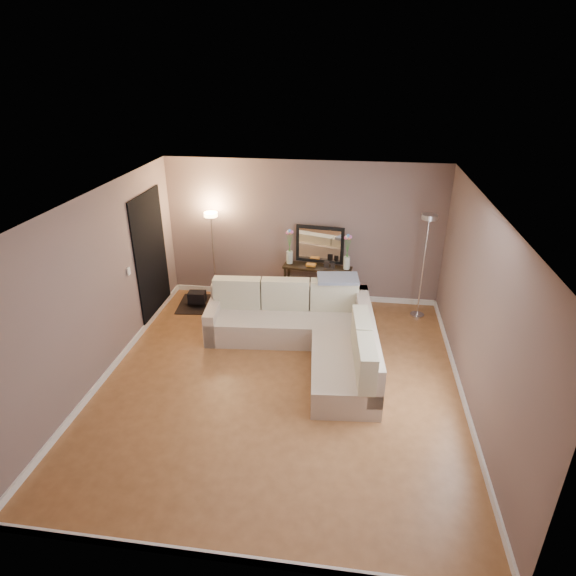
# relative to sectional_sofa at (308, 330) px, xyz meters

# --- Properties ---
(floor) EXTENTS (5.00, 5.50, 0.01)m
(floor) POSITION_rel_sectional_sofa_xyz_m (-0.30, -0.91, -0.34)
(floor) COLOR #9C6438
(floor) RESTS_ON ground
(ceiling) EXTENTS (5.00, 5.50, 0.01)m
(ceiling) POSITION_rel_sectional_sofa_xyz_m (-0.30, -0.91, 2.27)
(ceiling) COLOR white
(ceiling) RESTS_ON ground
(wall_back) EXTENTS (5.00, 0.02, 2.60)m
(wall_back) POSITION_rel_sectional_sofa_xyz_m (-0.30, 1.85, 0.96)
(wall_back) COLOR #78625C
(wall_back) RESTS_ON ground
(wall_front) EXTENTS (5.00, 0.02, 2.60)m
(wall_front) POSITION_rel_sectional_sofa_xyz_m (-0.30, -3.67, 0.96)
(wall_front) COLOR #78625C
(wall_front) RESTS_ON ground
(wall_left) EXTENTS (0.02, 5.50, 2.60)m
(wall_left) POSITION_rel_sectional_sofa_xyz_m (-2.81, -0.91, 0.96)
(wall_left) COLOR #78625C
(wall_left) RESTS_ON ground
(wall_right) EXTENTS (0.02, 5.50, 2.60)m
(wall_right) POSITION_rel_sectional_sofa_xyz_m (2.21, -0.91, 0.96)
(wall_right) COLOR #78625C
(wall_right) RESTS_ON ground
(baseboard_back) EXTENTS (5.00, 0.03, 0.10)m
(baseboard_back) POSITION_rel_sectional_sofa_xyz_m (-0.30, 1.82, -0.29)
(baseboard_back) COLOR white
(baseboard_back) RESTS_ON ground
(baseboard_front) EXTENTS (5.00, 0.03, 0.10)m
(baseboard_front) POSITION_rel_sectional_sofa_xyz_m (-0.30, -3.65, -0.29)
(baseboard_front) COLOR white
(baseboard_front) RESTS_ON ground
(baseboard_left) EXTENTS (0.03, 5.50, 0.10)m
(baseboard_left) POSITION_rel_sectional_sofa_xyz_m (-2.78, -0.91, -0.29)
(baseboard_left) COLOR white
(baseboard_left) RESTS_ON ground
(baseboard_right) EXTENTS (0.03, 5.50, 0.10)m
(baseboard_right) POSITION_rel_sectional_sofa_xyz_m (2.19, -0.91, -0.29)
(baseboard_right) COLOR white
(baseboard_right) RESTS_ON ground
(doorway) EXTENTS (0.02, 1.20, 2.20)m
(doorway) POSITION_rel_sectional_sofa_xyz_m (-2.78, 0.79, 0.76)
(doorway) COLOR black
(doorway) RESTS_ON ground
(switch_plate) EXTENTS (0.02, 0.08, 0.12)m
(switch_plate) POSITION_rel_sectional_sofa_xyz_m (-2.78, -0.06, 0.86)
(switch_plate) COLOR white
(switch_plate) RESTS_ON ground
(sectional_sofa) EXTENTS (2.80, 2.56, 0.92)m
(sectional_sofa) POSITION_rel_sectional_sofa_xyz_m (0.00, 0.00, 0.00)
(sectional_sofa) COLOR beige
(sectional_sofa) RESTS_ON floor
(throw_blanket) EXTENTS (0.70, 0.47, 0.09)m
(throw_blanket) POSITION_rel_sectional_sofa_xyz_m (0.40, 0.68, 0.61)
(throw_blanket) COLOR gray
(throw_blanket) RESTS_ON sectional_sofa
(console_table) EXTENTS (1.26, 0.48, 0.76)m
(console_table) POSITION_rel_sectional_sofa_xyz_m (-0.07, 1.58, 0.09)
(console_table) COLOR black
(console_table) RESTS_ON floor
(leaning_mirror) EXTENTS (0.87, 0.14, 0.68)m
(leaning_mirror) POSITION_rel_sectional_sofa_xyz_m (0.02, 1.72, 0.79)
(leaning_mirror) COLOR black
(leaning_mirror) RESTS_ON console_table
(table_decor) EXTENTS (0.52, 0.15, 0.12)m
(table_decor) POSITION_rel_sectional_sofa_xyz_m (-0.00, 1.53, 0.47)
(table_decor) COLOR orange
(table_decor) RESTS_ON console_table
(flower_vase_left) EXTENTS (0.15, 0.13, 0.65)m
(flower_vase_left) POSITION_rel_sectional_sofa_xyz_m (-0.52, 1.63, 0.71)
(flower_vase_left) COLOR silver
(flower_vase_left) RESTS_ON console_table
(flower_vase_right) EXTENTS (0.15, 0.13, 0.65)m
(flower_vase_right) POSITION_rel_sectional_sofa_xyz_m (0.52, 1.50, 0.71)
(flower_vase_right) COLOR silver
(flower_vase_right) RESTS_ON console_table
(floor_lamp_lit) EXTENTS (0.26, 0.26, 1.68)m
(floor_lamp_lit) POSITION_rel_sectional_sofa_xyz_m (-1.93, 1.59, 0.85)
(floor_lamp_lit) COLOR silver
(floor_lamp_lit) RESTS_ON floor
(floor_lamp_unlit) EXTENTS (0.30, 0.30, 1.87)m
(floor_lamp_unlit) POSITION_rel_sectional_sofa_xyz_m (1.82, 1.37, 0.98)
(floor_lamp_unlit) COLOR silver
(floor_lamp_unlit) RESTS_ON floor
(charcoal_rug) EXTENTS (1.17, 0.93, 0.01)m
(charcoal_rug) POSITION_rel_sectional_sofa_xyz_m (-1.99, 1.27, -0.33)
(charcoal_rug) COLOR black
(charcoal_rug) RESTS_ON floor
(black_bag) EXTENTS (0.33, 0.25, 0.20)m
(black_bag) POSITION_rel_sectional_sofa_xyz_m (-2.17, 1.17, -0.15)
(black_bag) COLOR black
(black_bag) RESTS_ON charcoal_rug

